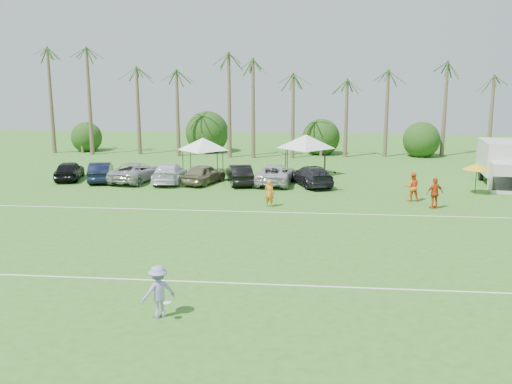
# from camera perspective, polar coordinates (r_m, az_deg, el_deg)

# --- Properties ---
(ground) EXTENTS (120.00, 120.00, 0.00)m
(ground) POSITION_cam_1_polar(r_m,az_deg,el_deg) (21.84, -8.69, -10.68)
(ground) COLOR #346C20
(ground) RESTS_ON ground
(field_lines) EXTENTS (80.00, 12.10, 0.01)m
(field_lines) POSITION_cam_1_polar(r_m,az_deg,el_deg) (29.20, -4.79, -4.71)
(field_lines) COLOR white
(field_lines) RESTS_ON ground
(palm_tree_0) EXTENTS (2.40, 2.40, 8.90)m
(palm_tree_0) POSITION_cam_1_polar(r_m,az_deg,el_deg) (63.62, -19.89, 10.45)
(palm_tree_0) COLOR brown
(palm_tree_0) RESTS_ON ground
(palm_tree_1) EXTENTS (2.40, 2.40, 9.90)m
(palm_tree_1) POSITION_cam_1_polar(r_m,az_deg,el_deg) (61.64, -15.67, 11.49)
(palm_tree_1) COLOR brown
(palm_tree_1) RESTS_ON ground
(palm_tree_2) EXTENTS (2.40, 2.40, 10.90)m
(palm_tree_2) POSITION_cam_1_polar(r_m,az_deg,el_deg) (60.03, -11.16, 12.53)
(palm_tree_2) COLOR brown
(palm_tree_2) RESTS_ON ground
(palm_tree_3) EXTENTS (2.40, 2.40, 11.90)m
(palm_tree_3) POSITION_cam_1_polar(r_m,az_deg,el_deg) (59.02, -7.37, 13.49)
(palm_tree_3) COLOR brown
(palm_tree_3) RESTS_ON ground
(palm_tree_4) EXTENTS (2.40, 2.40, 8.90)m
(palm_tree_4) POSITION_cam_1_polar(r_m,az_deg,el_deg) (58.23, -3.39, 11.05)
(palm_tree_4) COLOR brown
(palm_tree_4) RESTS_ON ground
(palm_tree_5) EXTENTS (2.40, 2.40, 9.90)m
(palm_tree_5) POSITION_cam_1_polar(r_m,az_deg,el_deg) (57.73, 0.61, 11.93)
(palm_tree_5) COLOR brown
(palm_tree_5) RESTS_ON ground
(palm_tree_6) EXTENTS (2.40, 2.40, 10.90)m
(palm_tree_6) POSITION_cam_1_polar(r_m,az_deg,el_deg) (57.51, 4.68, 12.75)
(palm_tree_6) COLOR brown
(palm_tree_6) RESTS_ON ground
(palm_tree_7) EXTENTS (2.40, 2.40, 11.90)m
(palm_tree_7) POSITION_cam_1_polar(r_m,az_deg,el_deg) (57.58, 8.79, 13.49)
(palm_tree_7) COLOR brown
(palm_tree_7) RESTS_ON ground
(palm_tree_8) EXTENTS (2.40, 2.40, 8.90)m
(palm_tree_8) POSITION_cam_1_polar(r_m,az_deg,el_deg) (58.02, 13.73, 10.73)
(palm_tree_8) COLOR brown
(palm_tree_8) RESTS_ON ground
(palm_tree_9) EXTENTS (2.40, 2.40, 9.90)m
(palm_tree_9) POSITION_cam_1_polar(r_m,az_deg,el_deg) (58.89, 18.69, 11.31)
(palm_tree_9) COLOR brown
(palm_tree_9) RESTS_ON ground
(palm_tree_10) EXTENTS (2.40, 2.40, 10.90)m
(palm_tree_10) POSITION_cam_1_polar(r_m,az_deg,el_deg) (60.18, 23.49, 11.79)
(palm_tree_10) COLOR brown
(palm_tree_10) RESTS_ON ground
(bush_tree_0) EXTENTS (4.00, 4.00, 4.00)m
(bush_tree_0) POSITION_cam_1_polar(r_m,az_deg,el_deg) (63.65, -16.70, 5.51)
(bush_tree_0) COLOR brown
(bush_tree_0) RESTS_ON ground
(bush_tree_1) EXTENTS (4.00, 4.00, 4.00)m
(bush_tree_1) POSITION_cam_1_polar(r_m,az_deg,el_deg) (59.92, -5.07, 5.60)
(bush_tree_1) COLOR brown
(bush_tree_1) RESTS_ON ground
(bush_tree_2) EXTENTS (4.00, 4.00, 4.00)m
(bush_tree_2) POSITION_cam_1_polar(r_m,az_deg,el_deg) (58.86, 6.53, 5.46)
(bush_tree_2) COLOR brown
(bush_tree_2) RESTS_ON ground
(bush_tree_3) EXTENTS (4.00, 4.00, 4.00)m
(bush_tree_3) POSITION_cam_1_polar(r_m,az_deg,el_deg) (59.83, 16.19, 5.17)
(bush_tree_3) COLOR brown
(bush_tree_3) RESTS_ON ground
(sideline_player_a) EXTENTS (0.73, 0.60, 1.72)m
(sideline_player_a) POSITION_cam_1_polar(r_m,az_deg,el_deg) (35.87, 1.35, -0.12)
(sideline_player_a) COLOR orange
(sideline_player_a) RESTS_ON ground
(sideline_player_b) EXTENTS (0.98, 0.79, 1.92)m
(sideline_player_b) POSITION_cam_1_polar(r_m,az_deg,el_deg) (38.76, 15.36, 0.51)
(sideline_player_b) COLOR orange
(sideline_player_b) RESTS_ON ground
(sideline_player_c) EXTENTS (1.24, 0.87, 1.95)m
(sideline_player_c) POSITION_cam_1_polar(r_m,az_deg,el_deg) (37.04, 17.45, -0.11)
(sideline_player_c) COLOR #CB4616
(sideline_player_c) RESTS_ON ground
(box_truck) EXTENTS (2.98, 6.53, 3.27)m
(box_truck) POSITION_cam_1_polar(r_m,az_deg,el_deg) (46.17, 23.31, 2.73)
(box_truck) COLOR silver
(box_truck) RESTS_ON ground
(canopy_tent_left) EXTENTS (4.35, 4.35, 3.52)m
(canopy_tent_left) POSITION_cam_1_polar(r_m,az_deg,el_deg) (47.34, -5.33, 5.41)
(canopy_tent_left) COLOR black
(canopy_tent_left) RESTS_ON ground
(canopy_tent_right) EXTENTS (4.82, 4.82, 3.90)m
(canopy_tent_right) POSITION_cam_1_polar(r_m,az_deg,el_deg) (46.84, 5.03, 5.74)
(canopy_tent_right) COLOR black
(canopy_tent_right) RESTS_ON ground
(market_umbrella) EXTENTS (1.94, 1.94, 2.17)m
(market_umbrella) POSITION_cam_1_polar(r_m,az_deg,el_deg) (42.22, 21.23, 2.39)
(market_umbrella) COLOR black
(market_umbrella) RESTS_ON ground
(frisbee_player) EXTENTS (1.38, 1.27, 1.86)m
(frisbee_player) POSITION_cam_1_polar(r_m,az_deg,el_deg) (20.20, -9.73, -9.78)
(frisbee_player) COLOR #938DC8
(frisbee_player) RESTS_ON ground
(parked_car_0) EXTENTS (2.64, 4.66, 1.50)m
(parked_car_0) POSITION_cam_1_polar(r_m,az_deg,el_deg) (47.27, -18.18, 2.07)
(parked_car_0) COLOR black
(parked_car_0) RESTS_ON ground
(parked_car_1) EXTENTS (2.69, 4.79, 1.50)m
(parked_car_1) POSITION_cam_1_polar(r_m,az_deg,el_deg) (45.91, -15.25, 1.97)
(parked_car_1) COLOR black
(parked_car_1) RESTS_ON ground
(parked_car_2) EXTENTS (3.28, 5.70, 1.50)m
(parked_car_2) POSITION_cam_1_polar(r_m,az_deg,el_deg) (45.15, -11.96, 1.97)
(parked_car_2) COLOR #9F9F9F
(parked_car_2) RESTS_ON ground
(parked_car_3) EXTENTS (2.38, 5.26, 1.50)m
(parked_car_3) POSITION_cam_1_polar(r_m,az_deg,el_deg) (44.26, -8.66, 1.90)
(parked_car_3) COLOR silver
(parked_car_3) RESTS_ON ground
(parked_car_4) EXTENTS (3.13, 4.73, 1.50)m
(parked_car_4) POSITION_cam_1_polar(r_m,az_deg,el_deg) (43.54, -5.24, 1.82)
(parked_car_4) COLOR #776C51
(parked_car_4) RESTS_ON ground
(parked_car_5) EXTENTS (2.71, 4.79, 1.50)m
(parked_car_5) POSITION_cam_1_polar(r_m,az_deg,el_deg) (43.23, -1.66, 1.80)
(parked_car_5) COLOR black
(parked_car_5) RESTS_ON ground
(parked_car_6) EXTENTS (2.93, 5.57, 1.50)m
(parked_car_6) POSITION_cam_1_polar(r_m,az_deg,el_deg) (43.23, 1.96, 1.79)
(parked_car_6) COLOR #B6B6B7
(parked_car_6) RESTS_ON ground
(parked_car_7) EXTENTS (3.78, 5.56, 1.50)m
(parked_car_7) POSITION_cam_1_polar(r_m,az_deg,el_deg) (42.83, 5.56, 1.65)
(parked_car_7) COLOR black
(parked_car_7) RESTS_ON ground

